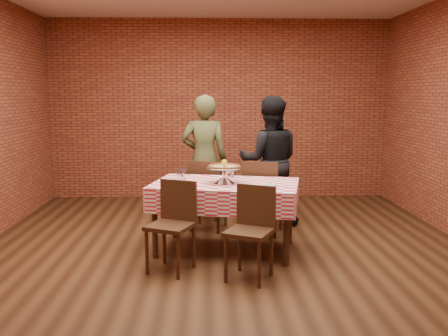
{
  "coord_description": "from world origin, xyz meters",
  "views": [
    {
      "loc": [
        -0.19,
        -5.0,
        1.71
      ],
      "look_at": [
        -0.01,
        0.22,
        0.91
      ],
      "focal_mm": 38.96,
      "sensor_mm": 36.0,
      "label": 1
    }
  ],
  "objects_px": {
    "condiment_caddy": "(231,172)",
    "chair_far_left": "(208,194)",
    "chair_near_right": "(249,234)",
    "chair_far_right": "(263,197)",
    "pizza": "(224,167)",
    "chair_near_left": "(170,228)",
    "water_glass_right": "(182,174)",
    "pizza_stand": "(224,175)",
    "water_glass_left": "(179,178)",
    "table": "(225,217)",
    "diner_black": "(270,161)",
    "diner_olive": "(204,158)"
  },
  "relations": [
    {
      "from": "condiment_caddy",
      "to": "chair_far_left",
      "type": "height_order",
      "value": "chair_far_left"
    },
    {
      "from": "chair_near_right",
      "to": "chair_far_right",
      "type": "distance_m",
      "value": 1.55
    },
    {
      "from": "pizza",
      "to": "chair_near_left",
      "type": "height_order",
      "value": "pizza"
    },
    {
      "from": "water_glass_right",
      "to": "condiment_caddy",
      "type": "relative_size",
      "value": 0.98
    },
    {
      "from": "pizza_stand",
      "to": "water_glass_left",
      "type": "distance_m",
      "value": 0.48
    },
    {
      "from": "pizza_stand",
      "to": "table",
      "type": "bearing_deg",
      "value": 69.38
    },
    {
      "from": "pizza",
      "to": "water_glass_right",
      "type": "height_order",
      "value": "pizza"
    },
    {
      "from": "pizza_stand",
      "to": "chair_far_right",
      "type": "bearing_deg",
      "value": 54.25
    },
    {
      "from": "chair_near_left",
      "to": "diner_black",
      "type": "distance_m",
      "value": 2.13
    },
    {
      "from": "water_glass_right",
      "to": "chair_near_right",
      "type": "xyz_separation_m",
      "value": [
        0.67,
        -1.06,
        -0.39
      ]
    },
    {
      "from": "pizza",
      "to": "water_glass_left",
      "type": "height_order",
      "value": "pizza"
    },
    {
      "from": "water_glass_left",
      "to": "chair_near_left",
      "type": "relative_size",
      "value": 0.14
    },
    {
      "from": "condiment_caddy",
      "to": "chair_near_right",
      "type": "relative_size",
      "value": 0.15
    },
    {
      "from": "water_glass_right",
      "to": "diner_black",
      "type": "height_order",
      "value": "diner_black"
    },
    {
      "from": "table",
      "to": "chair_far_right",
      "type": "bearing_deg",
      "value": 53.56
    },
    {
      "from": "water_glass_left",
      "to": "chair_near_left",
      "type": "distance_m",
      "value": 0.69
    },
    {
      "from": "chair_far_left",
      "to": "diner_black",
      "type": "bearing_deg",
      "value": -145.76
    },
    {
      "from": "pizza_stand",
      "to": "water_glass_right",
      "type": "distance_m",
      "value": 0.53
    },
    {
      "from": "chair_far_right",
      "to": "table",
      "type": "bearing_deg",
      "value": 73.6
    },
    {
      "from": "pizza",
      "to": "diner_black",
      "type": "height_order",
      "value": "diner_black"
    },
    {
      "from": "pizza_stand",
      "to": "condiment_caddy",
      "type": "xyz_separation_m",
      "value": [
        0.09,
        0.33,
        -0.02
      ]
    },
    {
      "from": "table",
      "to": "chair_near_right",
      "type": "xyz_separation_m",
      "value": [
        0.19,
        -0.85,
        0.06
      ]
    },
    {
      "from": "pizza",
      "to": "diner_black",
      "type": "bearing_deg",
      "value": 61.19
    },
    {
      "from": "table",
      "to": "diner_black",
      "type": "distance_m",
      "value": 1.36
    },
    {
      "from": "water_glass_left",
      "to": "chair_near_left",
      "type": "xyz_separation_m",
      "value": [
        -0.06,
        -0.57,
        -0.38
      ]
    },
    {
      "from": "table",
      "to": "diner_black",
      "type": "relative_size",
      "value": 0.91
    },
    {
      "from": "table",
      "to": "pizza_stand",
      "type": "height_order",
      "value": "pizza_stand"
    },
    {
      "from": "chair_near_right",
      "to": "diner_black",
      "type": "bearing_deg",
      "value": 104.2
    },
    {
      "from": "chair_far_right",
      "to": "pizza_stand",
      "type": "bearing_deg",
      "value": 74.29
    },
    {
      "from": "chair_near_right",
      "to": "table",
      "type": "bearing_deg",
      "value": 128.99
    },
    {
      "from": "pizza_stand",
      "to": "pizza",
      "type": "bearing_deg",
      "value": 90.0
    },
    {
      "from": "pizza",
      "to": "chair_far_left",
      "type": "relative_size",
      "value": 0.39
    },
    {
      "from": "condiment_caddy",
      "to": "chair_near_left",
      "type": "xyz_separation_m",
      "value": [
        -0.63,
        -0.91,
        -0.39
      ]
    },
    {
      "from": "chair_near_left",
      "to": "chair_far_left",
      "type": "distance_m",
      "value": 1.53
    },
    {
      "from": "chair_far_right",
      "to": "diner_olive",
      "type": "relative_size",
      "value": 0.54
    },
    {
      "from": "condiment_caddy",
      "to": "diner_black",
      "type": "relative_size",
      "value": 0.08
    },
    {
      "from": "water_glass_left",
      "to": "chair_near_left",
      "type": "bearing_deg",
      "value": -95.92
    },
    {
      "from": "chair_far_left",
      "to": "diner_black",
      "type": "xyz_separation_m",
      "value": [
        0.8,
        0.24,
        0.39
      ]
    },
    {
      "from": "chair_far_left",
      "to": "diner_olive",
      "type": "relative_size",
      "value": 0.53
    },
    {
      "from": "table",
      "to": "chair_far_left",
      "type": "bearing_deg",
      "value": 101.97
    },
    {
      "from": "table",
      "to": "water_glass_left",
      "type": "relative_size",
      "value": 12.26
    },
    {
      "from": "condiment_caddy",
      "to": "chair_near_left",
      "type": "distance_m",
      "value": 1.17
    },
    {
      "from": "table",
      "to": "chair_far_right",
      "type": "relative_size",
      "value": 1.67
    },
    {
      "from": "chair_near_right",
      "to": "chair_far_left",
      "type": "xyz_separation_m",
      "value": [
        -0.37,
        1.72,
        0.02
      ]
    },
    {
      "from": "pizza",
      "to": "table",
      "type": "bearing_deg",
      "value": 69.38
    },
    {
      "from": "pizza",
      "to": "diner_olive",
      "type": "distance_m",
      "value": 1.36
    },
    {
      "from": "pizza_stand",
      "to": "chair_near_left",
      "type": "height_order",
      "value": "pizza_stand"
    },
    {
      "from": "water_glass_left",
      "to": "chair_near_right",
      "type": "bearing_deg",
      "value": -49.77
    },
    {
      "from": "condiment_caddy",
      "to": "diner_olive",
      "type": "relative_size",
      "value": 0.07
    },
    {
      "from": "table",
      "to": "diner_olive",
      "type": "height_order",
      "value": "diner_olive"
    }
  ]
}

